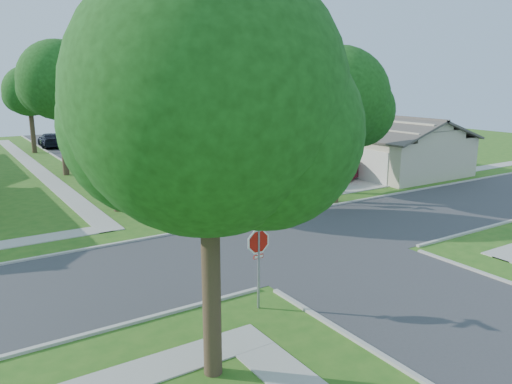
{
  "coord_description": "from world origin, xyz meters",
  "views": [
    {
      "loc": [
        -12.45,
        -16.57,
        6.94
      ],
      "look_at": [
        0.13,
        2.91,
        1.6
      ],
      "focal_mm": 35.0,
      "sensor_mm": 36.0,
      "label": 1
    }
  ],
  "objects": [
    {
      "name": "ground",
      "position": [
        0.0,
        0.0,
        0.0
      ],
      "size": [
        100.0,
        100.0,
        0.0
      ],
      "primitive_type": "plane",
      "color": "#2B5E19",
      "rests_on": "ground"
    },
    {
      "name": "road_ns",
      "position": [
        0.0,
        0.0,
        0.0
      ],
      "size": [
        7.0,
        100.0,
        0.02
      ],
      "primitive_type": "cube",
      "color": "#333335",
      "rests_on": "ground"
    },
    {
      "name": "sidewalk_ne",
      "position": [
        6.1,
        26.0,
        0.02
      ],
      "size": [
        1.2,
        40.0,
        0.04
      ],
      "primitive_type": "cube",
      "color": "#9E9B91",
      "rests_on": "ground"
    },
    {
      "name": "sidewalk_nw",
      "position": [
        -6.1,
        26.0,
        0.02
      ],
      "size": [
        1.2,
        40.0,
        0.04
      ],
      "primitive_type": "cube",
      "color": "#9E9B91",
      "rests_on": "ground"
    },
    {
      "name": "driveway",
      "position": [
        7.9,
        7.1,
        0.03
      ],
      "size": [
        8.8,
        3.6,
        0.05
      ],
      "primitive_type": "cube",
      "color": "#9E9B91",
      "rests_on": "ground"
    },
    {
      "name": "stop_sign_sw",
      "position": [
        -4.7,
        -4.7,
        2.03
      ],
      "size": [
        1.05,
        0.8,
        2.98
      ],
      "color": "gray",
      "rests_on": "ground"
    },
    {
      "name": "stop_sign_ne",
      "position": [
        4.7,
        4.7,
        2.03
      ],
      "size": [
        1.05,
        0.8,
        2.98
      ],
      "color": "gray",
      "rests_on": "ground"
    },
    {
      "name": "tree_e_near",
      "position": [
        4.75,
        9.01,
        5.64
      ],
      "size": [
        4.97,
        4.8,
        8.28
      ],
      "color": "#38281C",
      "rests_on": "ground"
    },
    {
      "name": "tree_e_mid",
      "position": [
        4.76,
        21.01,
        6.25
      ],
      "size": [
        5.59,
        5.4,
        9.21
      ],
      "color": "#38281C",
      "rests_on": "ground"
    },
    {
      "name": "tree_e_far",
      "position": [
        4.75,
        34.01,
        5.98
      ],
      "size": [
        5.17,
        5.0,
        8.72
      ],
      "color": "#38281C",
      "rests_on": "ground"
    },
    {
      "name": "tree_w_near",
      "position": [
        -4.64,
        9.01,
        6.12
      ],
      "size": [
        5.38,
        5.2,
        8.97
      ],
      "color": "#38281C",
      "rests_on": "ground"
    },
    {
      "name": "tree_w_mid",
      "position": [
        -4.64,
        21.01,
        6.49
      ],
      "size": [
        5.8,
        5.6,
        9.56
      ],
      "color": "#38281C",
      "rests_on": "ground"
    },
    {
      "name": "tree_w_far",
      "position": [
        -4.65,
        34.01,
        5.51
      ],
      "size": [
        4.76,
        4.6,
        8.04
      ],
      "color": "#38281C",
      "rests_on": "ground"
    },
    {
      "name": "tree_sw_corner",
      "position": [
        -7.44,
        -6.99,
        6.26
      ],
      "size": [
        6.21,
        6.0,
        9.55
      ],
      "color": "#38281C",
      "rests_on": "ground"
    },
    {
      "name": "tree_ne_corner",
      "position": [
        6.36,
        4.21,
        5.59
      ],
      "size": [
        5.8,
        5.6,
        8.66
      ],
      "color": "#38281C",
      "rests_on": "ground"
    },
    {
      "name": "house_ne_near",
      "position": [
        15.99,
        11.0,
        1.52
      ],
      "size": [
        8.42,
        13.6,
        4.23
      ],
      "color": "#BEB396",
      "rests_on": "ground"
    },
    {
      "name": "house_ne_far",
      "position": [
        15.99,
        29.0,
        1.52
      ],
      "size": [
        8.42,
        13.6,
        4.23
      ],
      "color": "#BEB396",
      "rests_on": "ground"
    },
    {
      "name": "car_driveway",
      "position": [
        11.5,
        8.7,
        0.69
      ],
      "size": [
        4.43,
        3.07,
        1.39
      ],
      "primitive_type": "imported",
      "rotation": [
        0.0,
        0.0,
        2.0
      ],
      "color": "maroon",
      "rests_on": "ground"
    },
    {
      "name": "car_curb_east",
      "position": [
        3.2,
        28.99,
        0.82
      ],
      "size": [
        2.09,
        4.87,
        1.64
      ],
      "primitive_type": "imported",
      "rotation": [
        0.0,
        0.0,
        -0.03
      ],
      "color": "black",
      "rests_on": "ground"
    },
    {
      "name": "car_curb_west",
      "position": [
        -2.63,
        37.32,
        0.72
      ],
      "size": [
        2.34,
        5.09,
        1.44
      ],
      "primitive_type": "imported",
      "rotation": [
        0.0,
        0.0,
        3.08
      ],
      "color": "black",
      "rests_on": "ground"
    }
  ]
}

